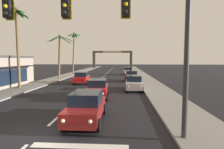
# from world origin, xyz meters

# --- Properties ---
(ground_plane) EXTENTS (220.00, 220.00, 0.00)m
(ground_plane) POSITION_xyz_m (0.00, 0.00, 0.00)
(ground_plane) COLOR black
(sidewalk_right) EXTENTS (3.20, 110.00, 0.14)m
(sidewalk_right) POSITION_xyz_m (7.80, 20.00, 0.07)
(sidewalk_right) COLOR gray
(sidewalk_right) RESTS_ON ground
(sidewalk_left) EXTENTS (3.20, 110.00, 0.14)m
(sidewalk_left) POSITION_xyz_m (-7.80, 20.00, 0.07)
(sidewalk_left) COLOR gray
(sidewalk_left) RESTS_ON ground
(lane_markings) EXTENTS (4.28, 88.10, 0.01)m
(lane_markings) POSITION_xyz_m (0.44, 19.92, 0.00)
(lane_markings) COLOR silver
(lane_markings) RESTS_ON ground
(traffic_signal_mast) EXTENTS (10.52, 0.41, 7.21)m
(traffic_signal_mast) POSITION_xyz_m (3.18, 0.19, 5.18)
(traffic_signal_mast) COLOR #2D2D33
(traffic_signal_mast) RESTS_ON ground
(sedan_lead_at_stop_bar) EXTENTS (1.95, 4.45, 1.68)m
(sedan_lead_at_stop_bar) POSITION_xyz_m (1.88, 2.39, 0.85)
(sedan_lead_at_stop_bar) COLOR maroon
(sedan_lead_at_stop_bar) RESTS_ON ground
(sedan_third_in_queue) EXTENTS (2.11, 4.51, 1.68)m
(sedan_third_in_queue) POSITION_xyz_m (1.61, 8.82, 0.85)
(sedan_third_in_queue) COLOR red
(sedan_third_in_queue) RESTS_ON ground
(sedan_oncoming_far) EXTENTS (2.13, 4.52, 1.68)m
(sedan_oncoming_far) POSITION_xyz_m (-1.99, 18.18, 0.85)
(sedan_oncoming_far) COLOR red
(sedan_oncoming_far) RESTS_ON ground
(sedan_parked_nearest_kerb) EXTENTS (1.96, 4.46, 1.68)m
(sedan_parked_nearest_kerb) POSITION_xyz_m (5.09, 33.25, 0.85)
(sedan_parked_nearest_kerb) COLOR silver
(sedan_parked_nearest_kerb) RESTS_ON ground
(sedan_parked_mid_kerb) EXTENTS (1.99, 4.47, 1.68)m
(sedan_parked_mid_kerb) POSITION_xyz_m (5.31, 21.32, 0.85)
(sedan_parked_mid_kerb) COLOR maroon
(sedan_parked_mid_kerb) RESTS_ON ground
(sedan_parked_far_kerb) EXTENTS (2.06, 4.49, 1.68)m
(sedan_parked_far_kerb) POSITION_xyz_m (5.18, 12.90, 0.85)
(sedan_parked_far_kerb) COLOR silver
(sedan_parked_far_kerb) RESTS_ON ground
(palm_left_second) EXTENTS (2.87, 3.12, 9.42)m
(palm_left_second) POSITION_xyz_m (-8.29, 13.06, 6.80)
(palm_left_second) COLOR brown
(palm_left_second) RESTS_ON ground
(palm_left_third) EXTENTS (4.68, 4.53, 7.88)m
(palm_left_third) POSITION_xyz_m (-7.54, 25.09, 5.51)
(palm_left_third) COLOR brown
(palm_left_third) RESTS_ON ground
(palm_left_farthest) EXTENTS (3.35, 3.15, 10.03)m
(palm_left_farthest) POSITION_xyz_m (-8.15, 37.04, 7.13)
(palm_left_farthest) COLOR brown
(palm_left_farthest) RESTS_ON ground
(town_gateway_arch) EXTENTS (14.70, 0.90, 6.50)m
(town_gateway_arch) POSITION_xyz_m (0.00, 60.29, 4.23)
(town_gateway_arch) COLOR #423D38
(town_gateway_arch) RESTS_ON ground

